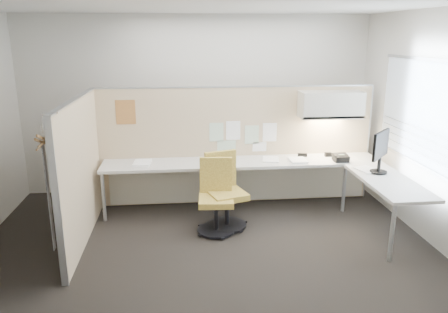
{
  "coord_description": "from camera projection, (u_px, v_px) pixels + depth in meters",
  "views": [
    {
      "loc": [
        -0.28,
        -4.71,
        2.49
      ],
      "look_at": [
        0.28,
        0.8,
        0.94
      ],
      "focal_mm": 35.0,
      "sensor_mm": 36.0,
      "label": 1
    }
  ],
  "objects": [
    {
      "name": "floor",
      "position": [
        207.0,
        251.0,
        5.21
      ],
      "size": [
        5.5,
        4.5,
        0.01
      ],
      "primitive_type": "cube",
      "color": "black",
      "rests_on": "ground"
    },
    {
      "name": "ceiling",
      "position": [
        204.0,
        2.0,
        4.45
      ],
      "size": [
        5.5,
        4.5,
        0.01
      ],
      "primitive_type": "cube",
      "color": "white",
      "rests_on": "wall_back"
    },
    {
      "name": "wall_back",
      "position": [
        197.0,
        105.0,
        6.99
      ],
      "size": [
        5.5,
        0.02,
        2.8
      ],
      "primitive_type": "cube",
      "color": "beige",
      "rests_on": "ground"
    },
    {
      "name": "wall_front",
      "position": [
        229.0,
        218.0,
        2.67
      ],
      "size": [
        5.5,
        0.02,
        2.8
      ],
      "primitive_type": "cube",
      "color": "beige",
      "rests_on": "ground"
    },
    {
      "name": "wall_right",
      "position": [
        440.0,
        131.0,
        5.1
      ],
      "size": [
        0.02,
        4.5,
        2.8
      ],
      "primitive_type": "cube",
      "color": "beige",
      "rests_on": "ground"
    },
    {
      "name": "window_pane",
      "position": [
        440.0,
        118.0,
        5.06
      ],
      "size": [
        0.01,
        2.8,
        1.3
      ],
      "primitive_type": "cube",
      "color": "#94A0AC",
      "rests_on": "wall_right"
    },
    {
      "name": "partition_back",
      "position": [
        236.0,
        146.0,
        6.56
      ],
      "size": [
        4.1,
        0.06,
        1.75
      ],
      "primitive_type": "cube",
      "color": "beige",
      "rests_on": "floor"
    },
    {
      "name": "partition_left",
      "position": [
        81.0,
        172.0,
        5.3
      ],
      "size": [
        0.06,
        2.2,
        1.75
      ],
      "primitive_type": "cube",
      "color": "beige",
      "rests_on": "floor"
    },
    {
      "name": "desk",
      "position": [
        267.0,
        172.0,
        6.21
      ],
      "size": [
        4.0,
        2.07,
        0.73
      ],
      "color": "beige",
      "rests_on": "floor"
    },
    {
      "name": "overhead_bin",
      "position": [
        331.0,
        105.0,
        6.32
      ],
      "size": [
        0.9,
        0.36,
        0.38
      ],
      "primitive_type": "cube",
      "color": "beige",
      "rests_on": "partition_back"
    },
    {
      "name": "task_light_strip",
      "position": [
        330.0,
        119.0,
        6.38
      ],
      "size": [
        0.6,
        0.06,
        0.02
      ],
      "primitive_type": "cube",
      "color": "#FFEABF",
      "rests_on": "overhead_bin"
    },
    {
      "name": "pinned_papers",
      "position": [
        242.0,
        136.0,
        6.49
      ],
      "size": [
        1.01,
        0.0,
        0.47
      ],
      "color": "#8CBF8C",
      "rests_on": "partition_back"
    },
    {
      "name": "poster",
      "position": [
        126.0,
        112.0,
        6.22
      ],
      "size": [
        0.28,
        0.0,
        0.35
      ],
      "primitive_type": "cube",
      "color": "orange",
      "rests_on": "partition_back"
    },
    {
      "name": "chair_left",
      "position": [
        225.0,
        193.0,
        5.8
      ],
      "size": [
        0.58,
        0.59,
        0.98
      ],
      "rotation": [
        0.0,
        0.0,
        0.3
      ],
      "color": "black",
      "rests_on": "floor"
    },
    {
      "name": "chair_right",
      "position": [
        216.0,
        199.0,
        5.65
      ],
      "size": [
        0.5,
        0.5,
        0.94
      ],
      "rotation": [
        0.0,
        0.0,
        -0.07
      ],
      "color": "black",
      "rests_on": "floor"
    },
    {
      "name": "monitor",
      "position": [
        381.0,
        149.0,
        5.66
      ],
      "size": [
        0.39,
        0.41,
        0.56
      ],
      "rotation": [
        0.0,
        0.0,
        0.83
      ],
      "color": "black",
      "rests_on": "desk"
    },
    {
      "name": "phone",
      "position": [
        340.0,
        158.0,
        6.26
      ],
      "size": [
        0.21,
        0.2,
        0.12
      ],
      "rotation": [
        0.0,
        0.0,
        0.02
      ],
      "color": "black",
      "rests_on": "desk"
    },
    {
      "name": "stapler",
      "position": [
        302.0,
        155.0,
        6.51
      ],
      "size": [
        0.15,
        0.07,
        0.05
      ],
      "primitive_type": "cube",
      "rotation": [
        0.0,
        0.0,
        -0.24
      ],
      "color": "black",
      "rests_on": "desk"
    },
    {
      "name": "tape_dispenser",
      "position": [
        328.0,
        154.0,
        6.52
      ],
      "size": [
        0.1,
        0.06,
        0.06
      ],
      "primitive_type": "cube",
      "rotation": [
        0.0,
        0.0,
        0.02
      ],
      "color": "black",
      "rests_on": "desk"
    },
    {
      "name": "coat_hook",
      "position": [
        45.0,
        151.0,
        4.19
      ],
      "size": [
        0.18,
        0.47,
        1.4
      ],
      "color": "silver",
      "rests_on": "partition_left"
    },
    {
      "name": "paper_stack_0",
      "position": [
        142.0,
        163.0,
        6.14
      ],
      "size": [
        0.25,
        0.32,
        0.03
      ],
      "primitive_type": "cube",
      "rotation": [
        0.0,
        0.0,
        -0.08
      ],
      "color": "white",
      "rests_on": "desk"
    },
    {
      "name": "paper_stack_1",
      "position": [
        226.0,
        161.0,
        6.22
      ],
      "size": [
        0.25,
        0.32,
        0.04
      ],
      "primitive_type": "cube",
      "rotation": [
        0.0,
        0.0,
        0.09
      ],
      "color": "white",
      "rests_on": "desk"
    },
    {
      "name": "paper_stack_2",
      "position": [
        271.0,
        159.0,
        6.34
      ],
      "size": [
        0.29,
        0.34,
        0.02
      ],
      "primitive_type": "cube",
      "rotation": [
        0.0,
        0.0,
        -0.21
      ],
      "color": "white",
      "rests_on": "desk"
    },
    {
      "name": "paper_stack_3",
      "position": [
        298.0,
        160.0,
        6.27
      ],
      "size": [
        0.23,
        0.3,
        0.03
      ],
      "primitive_type": "cube",
      "rotation": [
        0.0,
        0.0,
        -0.01
      ],
      "color": "white",
      "rests_on": "desk"
    },
    {
      "name": "paper_stack_4",
      "position": [
        367.0,
        170.0,
        5.86
      ],
      "size": [
        0.31,
        0.36,
        0.02
      ],
      "primitive_type": "cube",
      "rotation": [
        0.0,
        0.0,
        0.3
      ],
      "color": "white",
      "rests_on": "desk"
    }
  ]
}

